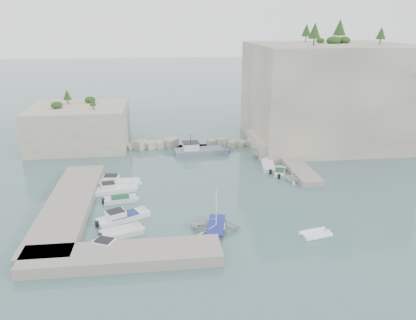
{
  "coord_description": "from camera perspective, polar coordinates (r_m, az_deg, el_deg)",
  "views": [
    {
      "loc": [
        -6.07,
        -45.04,
        20.78
      ],
      "look_at": [
        0.0,
        6.0,
        3.0
      ],
      "focal_mm": 35.0,
      "sensor_mm": 36.0,
      "label": 1
    }
  ],
  "objects": [
    {
      "name": "motorboat_a",
      "position": [
        55.57,
        -12.55,
        -3.36
      ],
      "size": [
        6.38,
        2.36,
        1.4
      ],
      "primitive_type": null,
      "rotation": [
        0.0,
        0.0,
        -0.08
      ],
      "color": "white",
      "rests_on": "ground"
    },
    {
      "name": "outcrop_west",
      "position": [
        73.47,
        -17.57,
        4.58
      ],
      "size": [
        16.0,
        14.0,
        7.0
      ],
      "primitive_type": "cube",
      "color": "beige",
      "rests_on": "ground"
    },
    {
      "name": "breakwater",
      "position": [
        70.16,
        -2.36,
        2.44
      ],
      "size": [
        28.0,
        3.0,
        1.4
      ],
      "primitive_type": "cube",
      "color": "beige",
      "rests_on": "ground"
    },
    {
      "name": "tender_east_c",
      "position": [
        60.96,
        8.48,
        -1.07
      ],
      "size": [
        2.49,
        5.59,
        0.7
      ],
      "primitive_type": null,
      "rotation": [
        0.0,
        0.0,
        1.43
      ],
      "color": "silver",
      "rests_on": "ground"
    },
    {
      "name": "motorboat_f",
      "position": [
        40.18,
        -13.34,
        -12.64
      ],
      "size": [
        5.82,
        3.9,
        1.4
      ],
      "primitive_type": null,
      "rotation": [
        0.0,
        0.0,
        -0.44
      ],
      "color": "white",
      "rests_on": "ground"
    },
    {
      "name": "motorboat_d",
      "position": [
        46.01,
        -11.78,
        -8.2
      ],
      "size": [
        6.46,
        4.54,
        1.4
      ],
      "primitive_type": null,
      "rotation": [
        0.0,
        0.0,
        0.47
      ],
      "color": "white",
      "rests_on": "ground"
    },
    {
      "name": "cliff_terrace",
      "position": [
        68.69,
        9.64,
        2.29
      ],
      "size": [
        8.0,
        10.0,
        2.5
      ],
      "primitive_type": "cube",
      "color": "beige",
      "rests_on": "ground"
    },
    {
      "name": "tender_east_a",
      "position": [
        56.41,
        11.86,
        -2.96
      ],
      "size": [
        3.58,
        3.33,
        1.53
      ],
      "primitive_type": "imported",
      "rotation": [
        0.0,
        0.0,
        1.24
      ],
      "color": "white",
      "rests_on": "ground"
    },
    {
      "name": "inflatable_dinghy",
      "position": [
        43.4,
        14.86,
        -10.23
      ],
      "size": [
        3.55,
        2.26,
        0.44
      ],
      "primitive_type": null,
      "rotation": [
        0.0,
        0.0,
        0.22
      ],
      "color": "white",
      "rests_on": "ground"
    },
    {
      "name": "ground",
      "position": [
        49.97,
        0.82,
        -5.49
      ],
      "size": [
        400.0,
        400.0,
        0.0
      ],
      "primitive_type": "plane",
      "color": "#486C6C",
      "rests_on": "ground"
    },
    {
      "name": "cliff_east",
      "position": [
        75.0,
        16.33,
        8.9
      ],
      "size": [
        26.0,
        22.0,
        17.0
      ],
      "primitive_type": "cube",
      "color": "beige",
      "rests_on": "ground"
    },
    {
      "name": "ledge_east",
      "position": [
        61.87,
        12.07,
        -0.59
      ],
      "size": [
        3.0,
        16.0,
        0.8
      ],
      "primitive_type": "cube",
      "color": "#9E9689",
      "rests_on": "ground"
    },
    {
      "name": "tender_east_d",
      "position": [
        65.06,
        8.15,
        0.26
      ],
      "size": [
        4.99,
        2.71,
        1.82
      ],
      "primitive_type": "imported",
      "rotation": [
        0.0,
        0.0,
        1.36
      ],
      "color": "silver",
      "rests_on": "ground"
    },
    {
      "name": "rowboat_mast",
      "position": [
        42.0,
        1.16,
        -6.53
      ],
      "size": [
        0.1,
        0.1,
        4.2
      ],
      "primitive_type": "cylinder",
      "color": "white",
      "rests_on": "rowboat"
    },
    {
      "name": "quay_west",
      "position": [
        49.68,
        -18.96,
        -6.06
      ],
      "size": [
        5.0,
        24.0,
        1.1
      ],
      "primitive_type": "cube",
      "color": "#9E9689",
      "rests_on": "ground"
    },
    {
      "name": "motorboat_e",
      "position": [
        43.1,
        -12.02,
        -10.2
      ],
      "size": [
        5.03,
        3.41,
        0.7
      ],
      "primitive_type": null,
      "rotation": [
        0.0,
        0.0,
        0.35
      ],
      "color": "silver",
      "rests_on": "ground"
    },
    {
      "name": "vegetation",
      "position": [
        73.49,
        12.73,
        16.41
      ],
      "size": [
        53.48,
        13.88,
        13.4
      ],
      "color": "#1E4219",
      "rests_on": "ground"
    },
    {
      "name": "motorboat_c",
      "position": [
        50.42,
        -12.2,
        -5.72
      ],
      "size": [
        4.39,
        2.11,
        0.7
      ],
      "primitive_type": null,
      "rotation": [
        0.0,
        0.0,
        0.14
      ],
      "color": "silver",
      "rests_on": "ground"
    },
    {
      "name": "motorboat_b",
      "position": [
        53.42,
        -12.91,
        -4.32
      ],
      "size": [
        6.03,
        3.14,
        1.4
      ],
      "primitive_type": null,
      "rotation": [
        0.0,
        0.0,
        0.23
      ],
      "color": "white",
      "rests_on": "ground"
    },
    {
      "name": "rowboat",
      "position": [
        43.2,
        1.14,
        -9.67
      ],
      "size": [
        5.78,
        4.68,
        1.06
      ],
      "primitive_type": "imported",
      "rotation": [
        0.0,
        0.0,
        1.35
      ],
      "color": "white",
      "rests_on": "ground"
    },
    {
      "name": "work_boat",
      "position": [
        66.61,
        -0.95,
        0.9
      ],
      "size": [
        9.73,
        3.61,
        2.2
      ],
      "primitive_type": null,
      "rotation": [
        0.0,
        0.0,
        0.08
      ],
      "color": "slate",
      "rests_on": "ground"
    },
    {
      "name": "tender_east_b",
      "position": [
        58.78,
        10.06,
        -1.93
      ],
      "size": [
        2.67,
        4.24,
        0.7
      ],
      "primitive_type": null,
      "rotation": [
        0.0,
        0.0,
        1.22
      ],
      "color": "silver",
      "rests_on": "ground"
    },
    {
      "name": "quay_south",
      "position": [
        38.51,
        -11.91,
        -13.07
      ],
      "size": [
        18.0,
        4.0,
        1.1
      ],
      "primitive_type": "cube",
      "color": "#9E9689",
      "rests_on": "ground"
    }
  ]
}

